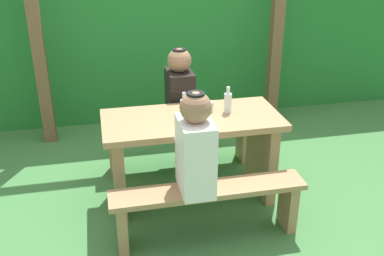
{
  "coord_description": "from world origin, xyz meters",
  "views": [
    {
      "loc": [
        -0.69,
        -3.14,
        2.12
      ],
      "look_at": [
        0.0,
        0.0,
        0.64
      ],
      "focal_mm": 41.92,
      "sensor_mm": 36.0,
      "label": 1
    }
  ],
  "objects": [
    {
      "name": "pergola_post_left",
      "position": [
        -1.24,
        1.39,
        1.06
      ],
      "size": [
        0.12,
        0.12,
        2.11
      ],
      "primitive_type": "cube",
      "color": "brown",
      "rests_on": "ground_plane"
    },
    {
      "name": "ground_plane",
      "position": [
        0.0,
        0.0,
        0.0
      ],
      "size": [
        12.0,
        12.0,
        0.0
      ],
      "primitive_type": "plane",
      "color": "#40793F"
    },
    {
      "name": "picnic_table",
      "position": [
        0.0,
        0.0,
        0.5
      ],
      "size": [
        1.4,
        0.64,
        0.74
      ],
      "color": "#9E7A51",
      "rests_on": "ground_plane"
    },
    {
      "name": "person_white_shirt",
      "position": [
        -0.09,
        -0.54,
        0.76
      ],
      "size": [
        0.25,
        0.35,
        0.72
      ],
      "color": "white",
      "rests_on": "bench_near"
    },
    {
      "name": "hedge_backdrop",
      "position": [
        0.0,
        2.17,
        1.0
      ],
      "size": [
        6.4,
        0.9,
        2.0
      ],
      "primitive_type": "cube",
      "color": "#23742C",
      "rests_on": "ground_plane"
    },
    {
      "name": "pergola_post_right",
      "position": [
        1.24,
        1.39,
        1.06
      ],
      "size": [
        0.12,
        0.12,
        2.11
      ],
      "primitive_type": "cube",
      "color": "brown",
      "rests_on": "ground_plane"
    },
    {
      "name": "person_black_coat",
      "position": [
        0.01,
        0.54,
        0.76
      ],
      "size": [
        0.25,
        0.35,
        0.72
      ],
      "color": "black",
      "rests_on": "bench_far"
    },
    {
      "name": "drinking_glass",
      "position": [
        0.16,
        0.08,
        0.78
      ],
      "size": [
        0.07,
        0.07,
        0.08
      ],
      "primitive_type": "cylinder",
      "color": "silver",
      "rests_on": "picnic_table"
    },
    {
      "name": "bottle_right",
      "position": [
        -0.08,
        -0.08,
        0.83
      ],
      "size": [
        0.06,
        0.06,
        0.24
      ],
      "color": "silver",
      "rests_on": "picnic_table"
    },
    {
      "name": "bottle_left",
      "position": [
        0.3,
        0.04,
        0.82
      ],
      "size": [
        0.06,
        0.06,
        0.21
      ],
      "color": "silver",
      "rests_on": "picnic_table"
    },
    {
      "name": "bench_near",
      "position": [
        0.0,
        -0.54,
        0.31
      ],
      "size": [
        1.4,
        0.24,
        0.43
      ],
      "color": "#9E7A51",
      "rests_on": "ground_plane"
    },
    {
      "name": "bench_far",
      "position": [
        0.0,
        0.54,
        0.31
      ],
      "size": [
        1.4,
        0.24,
        0.43
      ],
      "color": "#9E7A51",
      "rests_on": "ground_plane"
    }
  ]
}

